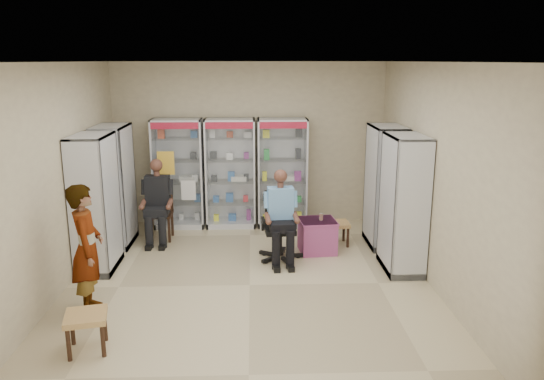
{
  "coord_description": "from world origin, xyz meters",
  "views": [
    {
      "loc": [
        0.06,
        -6.8,
        3.02
      ],
      "look_at": [
        0.34,
        0.7,
        1.18
      ],
      "focal_mm": 35.0,
      "sensor_mm": 36.0,
      "label": 1
    }
  ],
  "objects_px": {
    "cabinet_right_near": "(403,204)",
    "pink_trunk": "(317,236)",
    "cabinet_back_left": "(179,174)",
    "standing_man": "(87,249)",
    "cabinet_left_far": "(114,186)",
    "woven_stool_a": "(337,233)",
    "cabinet_left_near": "(95,204)",
    "wooden_chair": "(160,213)",
    "cabinet_right_far": "(385,186)",
    "seated_shopkeeper": "(280,218)",
    "cabinet_back_right": "(282,173)",
    "cabinet_back_mid": "(231,173)",
    "office_chair": "(280,226)",
    "woven_stool_b": "(87,332)"
  },
  "relations": [
    {
      "from": "cabinet_back_left",
      "to": "cabinet_back_right",
      "type": "distance_m",
      "value": 1.9
    },
    {
      "from": "cabinet_back_mid",
      "to": "cabinet_left_far",
      "type": "xyz_separation_m",
      "value": [
        -1.88,
        -0.93,
        0.0
      ]
    },
    {
      "from": "wooden_chair",
      "to": "woven_stool_b",
      "type": "bearing_deg",
      "value": -92.65
    },
    {
      "from": "cabinet_right_far",
      "to": "pink_trunk",
      "type": "relative_size",
      "value": 3.61
    },
    {
      "from": "standing_man",
      "to": "cabinet_left_near",
      "type": "bearing_deg",
      "value": -0.16
    },
    {
      "from": "seated_shopkeeper",
      "to": "woven_stool_b",
      "type": "height_order",
      "value": "seated_shopkeeper"
    },
    {
      "from": "pink_trunk",
      "to": "woven_stool_b",
      "type": "bearing_deg",
      "value": -133.96
    },
    {
      "from": "cabinet_back_left",
      "to": "cabinet_left_far",
      "type": "distance_m",
      "value": 1.32
    },
    {
      "from": "cabinet_right_near",
      "to": "standing_man",
      "type": "distance_m",
      "value": 4.35
    },
    {
      "from": "office_chair",
      "to": "pink_trunk",
      "type": "distance_m",
      "value": 0.73
    },
    {
      "from": "cabinet_back_left",
      "to": "woven_stool_a",
      "type": "distance_m",
      "value": 3.08
    },
    {
      "from": "wooden_chair",
      "to": "standing_man",
      "type": "distance_m",
      "value": 2.74
    },
    {
      "from": "cabinet_left_far",
      "to": "wooden_chair",
      "type": "xyz_separation_m",
      "value": [
        0.68,
        0.2,
        -0.53
      ]
    },
    {
      "from": "cabinet_right_far",
      "to": "cabinet_left_near",
      "type": "bearing_deg",
      "value": 101.41
    },
    {
      "from": "standing_man",
      "to": "woven_stool_a",
      "type": "bearing_deg",
      "value": -67.46
    },
    {
      "from": "cabinet_back_left",
      "to": "seated_shopkeeper",
      "type": "height_order",
      "value": "cabinet_back_left"
    },
    {
      "from": "cabinet_back_left",
      "to": "standing_man",
      "type": "height_order",
      "value": "cabinet_back_left"
    },
    {
      "from": "office_chair",
      "to": "pink_trunk",
      "type": "relative_size",
      "value": 1.91
    },
    {
      "from": "cabinet_right_far",
      "to": "seated_shopkeeper",
      "type": "relative_size",
      "value": 1.49
    },
    {
      "from": "cabinet_left_far",
      "to": "seated_shopkeeper",
      "type": "distance_m",
      "value": 2.85
    },
    {
      "from": "cabinet_back_left",
      "to": "wooden_chair",
      "type": "relative_size",
      "value": 2.13
    },
    {
      "from": "wooden_chair",
      "to": "office_chair",
      "type": "relative_size",
      "value": 0.89
    },
    {
      "from": "cabinet_back_right",
      "to": "cabinet_right_far",
      "type": "bearing_deg",
      "value": -34.73
    },
    {
      "from": "cabinet_right_far",
      "to": "cabinet_right_near",
      "type": "bearing_deg",
      "value": -180.0
    },
    {
      "from": "wooden_chair",
      "to": "seated_shopkeeper",
      "type": "bearing_deg",
      "value": -27.68
    },
    {
      "from": "cabinet_right_near",
      "to": "cabinet_left_near",
      "type": "bearing_deg",
      "value": 87.43
    },
    {
      "from": "cabinet_back_right",
      "to": "cabinet_left_far",
      "type": "xyz_separation_m",
      "value": [
        -2.83,
        -0.93,
        0.0
      ]
    },
    {
      "from": "cabinet_right_far",
      "to": "standing_man",
      "type": "height_order",
      "value": "cabinet_right_far"
    },
    {
      "from": "wooden_chair",
      "to": "pink_trunk",
      "type": "bearing_deg",
      "value": -15.19
    },
    {
      "from": "pink_trunk",
      "to": "cabinet_back_left",
      "type": "bearing_deg",
      "value": 148.81
    },
    {
      "from": "cabinet_back_mid",
      "to": "woven_stool_a",
      "type": "bearing_deg",
      "value": -31.69
    },
    {
      "from": "woven_stool_a",
      "to": "cabinet_right_far",
      "type": "bearing_deg",
      "value": -1.07
    },
    {
      "from": "wooden_chair",
      "to": "seated_shopkeeper",
      "type": "distance_m",
      "value": 2.29
    },
    {
      "from": "office_chair",
      "to": "woven_stool_b",
      "type": "height_order",
      "value": "office_chair"
    },
    {
      "from": "wooden_chair",
      "to": "cabinet_right_far",
      "type": "bearing_deg",
      "value": -6.04
    },
    {
      "from": "cabinet_right_near",
      "to": "pink_trunk",
      "type": "bearing_deg",
      "value": 55.51
    },
    {
      "from": "cabinet_back_right",
      "to": "seated_shopkeeper",
      "type": "bearing_deg",
      "value": -94.14
    },
    {
      "from": "cabinet_back_left",
      "to": "cabinet_left_far",
      "type": "bearing_deg",
      "value": -135.0
    },
    {
      "from": "cabinet_left_far",
      "to": "woven_stool_a",
      "type": "bearing_deg",
      "value": 87.12
    },
    {
      "from": "cabinet_back_left",
      "to": "cabinet_back_mid",
      "type": "height_order",
      "value": "same"
    },
    {
      "from": "cabinet_left_near",
      "to": "woven_stool_a",
      "type": "height_order",
      "value": "cabinet_left_near"
    },
    {
      "from": "cabinet_back_right",
      "to": "standing_man",
      "type": "relative_size",
      "value": 1.24
    },
    {
      "from": "woven_stool_b",
      "to": "standing_man",
      "type": "distance_m",
      "value": 1.13
    },
    {
      "from": "cabinet_left_near",
      "to": "wooden_chair",
      "type": "distance_m",
      "value": 1.56
    },
    {
      "from": "cabinet_left_near",
      "to": "standing_man",
      "type": "bearing_deg",
      "value": 11.38
    },
    {
      "from": "cabinet_right_far",
      "to": "cabinet_right_near",
      "type": "relative_size",
      "value": 1.0
    },
    {
      "from": "cabinet_left_far",
      "to": "woven_stool_a",
      "type": "height_order",
      "value": "cabinet_left_far"
    },
    {
      "from": "woven_stool_a",
      "to": "woven_stool_b",
      "type": "relative_size",
      "value": 0.93
    },
    {
      "from": "cabinet_back_right",
      "to": "woven_stool_a",
      "type": "xyz_separation_m",
      "value": [
        0.86,
        -1.12,
        -0.8
      ]
    },
    {
      "from": "woven_stool_a",
      "to": "standing_man",
      "type": "bearing_deg",
      "value": -145.92
    }
  ]
}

